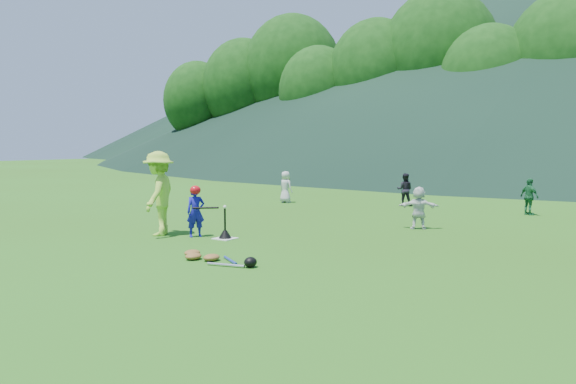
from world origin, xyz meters
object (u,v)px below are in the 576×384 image
Objects in this scene: fielder_a at (286,187)px; equipment_pile at (211,257)px; adult_coach at (159,193)px; batter_child at (196,212)px; batting_tee at (225,233)px; fielder_d at (419,208)px; home_plate at (225,238)px; fielder_b at (405,190)px; fielder_c at (529,197)px.

fielder_a is 10.34m from equipment_pile.
adult_coach is 1.11× the size of equipment_pile.
batter_child is 0.65× the size of equipment_pile.
batter_child is 1.73× the size of batting_tee.
fielder_d is at bearing 74.45° from equipment_pile.
equipment_pile is (3.02, -1.45, -0.93)m from adult_coach.
batting_tee is at bearing 0.00° from home_plate.
home_plate is at bearing -47.35° from batter_child.
fielder_a is 1.70× the size of batting_tee.
batter_child reaches higher than fielder_a.
batter_child is 1.03× the size of fielder_b.
fielder_b is at bearing 20.92° from batter_child.
fielder_a is 7.97m from batting_tee.
fielder_a is 0.64× the size of equipment_pile.
batter_child is 0.90m from batting_tee.
fielder_a is 1.02× the size of fielder_c.
fielder_a reaches higher than equipment_pile.
home_plate is at bearing 93.37° from fielder_c.
fielder_a reaches higher than fielder_d.
fielder_b is at bearing -150.51° from fielder_a.
batting_tee is (0.00, 0.00, 0.12)m from home_plate.
fielder_d is at bearing 98.72° from fielder_b.
fielder_b is 1.68× the size of batting_tee.
fielder_d reaches higher than equipment_pile.
fielder_d is 0.60× the size of equipment_pile.
fielder_c is at bearing -161.47° from fielder_a.
batter_child is 8.97m from fielder_b.
home_plate is 8.73m from fielder_b.
adult_coach reaches higher than fielder_d.
batting_tee is (3.41, -7.19, -0.45)m from fielder_a.
home_plate is 5.03m from fielder_d.
adult_coach is at bearing 112.07° from fielder_a.
batter_child is 5.62m from fielder_d.
equipment_pile is (1.39, -1.96, 0.06)m from home_plate.
fielder_a is 8.25m from fielder_c.
fielder_b reaches higher than fielder_d.
batter_child is 1.04× the size of fielder_c.
fielder_a is 7.21m from fielder_d.
fielder_b reaches higher than fielder_c.
batting_tee is (-4.72, -8.55, -0.44)m from fielder_c.
batter_child reaches higher than fielder_d.
fielder_b reaches higher than home_plate.
home_plate is 0.40× the size of fielder_c.
fielder_b reaches higher than batting_tee.
batting_tee is 0.38× the size of equipment_pile.
fielder_c is 0.63× the size of equipment_pile.
batter_child is (-0.75, -0.17, 0.58)m from home_plate.
equipment_pile is at bearing -54.65° from home_plate.
adult_coach is 1.75× the size of fielder_b.
home_plate is 0.41× the size of fielder_d.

